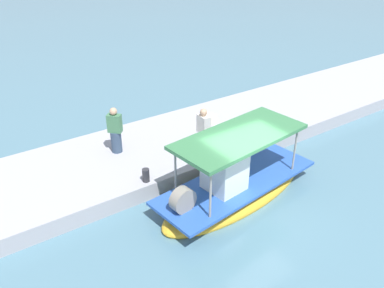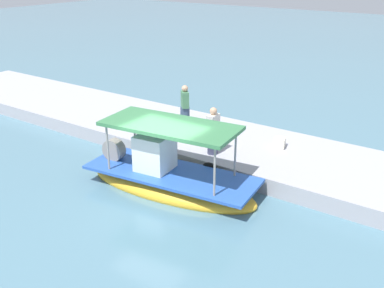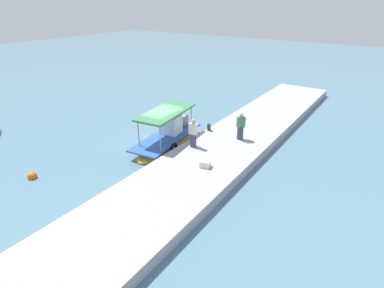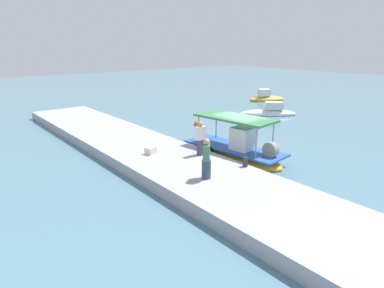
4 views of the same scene
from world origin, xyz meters
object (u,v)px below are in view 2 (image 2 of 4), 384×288
Objects in this scene: fisherman_by_crate at (185,108)px; cargo_crate at (279,143)px; mooring_bollard at (148,136)px; main_fishing_boat at (169,177)px; fisherman_near_bollard at (213,133)px.

cargo_crate is (-4.39, -0.08, -0.63)m from fisherman_by_crate.
fisherman_by_crate is 2.46m from mooring_bollard.
cargo_crate is at bearing -178.94° from fisherman_by_crate.
main_fishing_boat is 13.71× the size of mooring_bollard.
mooring_bollard is at bearing 28.98° from cargo_crate.
fisherman_by_crate is at bearing 1.06° from cargo_crate.
main_fishing_boat is at bearing 63.70° from cargo_crate.
fisherman_by_crate reaches higher than main_fishing_boat.
main_fishing_boat is at bearing 119.09° from fisherman_by_crate.
fisherman_near_bollard is 1.00× the size of fisherman_by_crate.
fisherman_by_crate is 3.38× the size of cargo_crate.
cargo_crate is at bearing -151.02° from mooring_bollard.
main_fishing_boat is 4.84m from fisherman_by_crate.
main_fishing_boat is 2.98m from mooring_bollard.
fisherman_near_bollard is at bearing -98.21° from main_fishing_boat.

